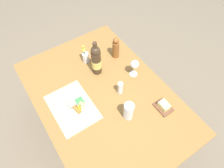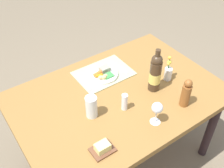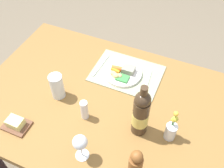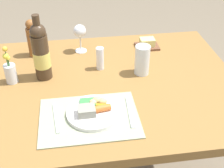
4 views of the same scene
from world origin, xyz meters
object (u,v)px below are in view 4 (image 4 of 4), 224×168
object	(u,v)px
flower_vase	(10,71)
butter_dish	(147,44)
wine_glass	(80,32)
water_tumbler	(142,62)
knife	(130,112)
pepper_mill	(33,39)
fork	(56,118)
dining_table	(94,96)
wine_bottle	(41,52)
salt_shaker	(100,59)
dinner_plate	(93,111)

from	to	relation	value
flower_vase	butter_dish	bearing A→B (deg)	18.95
wine_glass	water_tumbler	size ratio (longest dim) A/B	1.06
knife	flower_vase	distance (m)	0.60
flower_vase	pepper_mill	bearing A→B (deg)	69.83
knife	flower_vase	xyz separation A→B (m)	(-0.51, 0.31, 0.05)
wine_glass	flower_vase	bearing A→B (deg)	-143.19
flower_vase	butter_dish	xyz separation A→B (m)	(0.72, 0.25, -0.04)
fork	knife	size ratio (longest dim) A/B	0.94
wine_glass	pepper_mill	world-z (taller)	pepper_mill
dining_table	fork	world-z (taller)	fork
fork	wine_bottle	world-z (taller)	wine_bottle
wine_bottle	wine_glass	bearing A→B (deg)	50.70
dining_table	salt_shaker	size ratio (longest dim) A/B	11.81
flower_vase	salt_shaker	world-z (taller)	flower_vase
dinner_plate	fork	world-z (taller)	dinner_plate
wine_glass	butter_dish	bearing A→B (deg)	-1.46
wine_bottle	pepper_mill	size ratio (longest dim) A/B	1.56
wine_bottle	pepper_mill	xyz separation A→B (m)	(-0.06, 0.23, -0.04)
fork	knife	world-z (taller)	same
dining_table	knife	xyz separation A→B (m)	(0.13, -0.24, 0.09)
flower_vase	water_tumbler	distance (m)	0.63
dinner_plate	flower_vase	xyz separation A→B (m)	(-0.36, 0.29, 0.04)
dining_table	knife	bearing A→B (deg)	-61.37
wine_bottle	water_tumbler	xyz separation A→B (m)	(0.48, -0.03, -0.07)
wine_bottle	salt_shaker	bearing A→B (deg)	7.72
knife	water_tumbler	bearing A→B (deg)	72.21
butter_dish	salt_shaker	size ratio (longest dim) A/B	1.10
water_tumbler	knife	bearing A→B (deg)	-111.35
flower_vase	water_tumbler	bearing A→B (deg)	-0.97
dinner_plate	knife	distance (m)	0.15
flower_vase	dinner_plate	bearing A→B (deg)	-38.84
fork	butter_dish	size ratio (longest dim) A/B	1.40
flower_vase	water_tumbler	size ratio (longest dim) A/B	1.30
dinner_plate	fork	distance (m)	0.15
flower_vase	pepper_mill	distance (m)	0.27
dining_table	wine_bottle	distance (m)	0.33
dinner_plate	pepper_mill	world-z (taller)	pepper_mill
dining_table	flower_vase	world-z (taller)	flower_vase
fork	dining_table	bearing A→B (deg)	47.05
dining_table	fork	bearing A→B (deg)	-127.20
salt_shaker	fork	bearing A→B (deg)	-121.64
flower_vase	pepper_mill	xyz separation A→B (m)	(0.09, 0.25, 0.04)
knife	butter_dish	world-z (taller)	butter_dish
wine_bottle	butter_dish	world-z (taller)	wine_bottle
dining_table	salt_shaker	bearing A→B (deg)	70.37
butter_dish	wine_bottle	bearing A→B (deg)	-158.39
flower_vase	water_tumbler	world-z (taller)	flower_vase
dinner_plate	knife	size ratio (longest dim) A/B	1.14
dining_table	water_tumbler	bearing A→B (deg)	13.14
water_tumbler	fork	bearing A→B (deg)	-145.53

